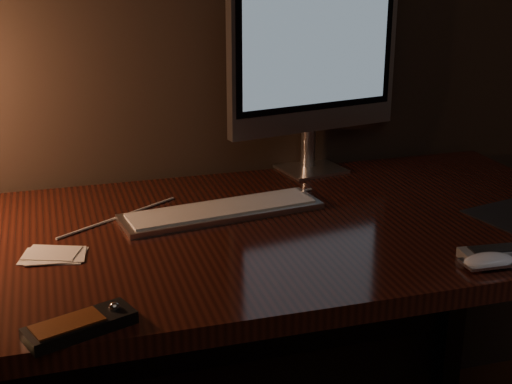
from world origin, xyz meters
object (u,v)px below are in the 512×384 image
object	(u,v)px
desk	(231,270)
media_remote	(80,325)
tv_remote	(507,252)
monitor	(315,58)
keyboard	(222,210)
mouse	(489,263)

from	to	relation	value
desk	media_remote	size ratio (longest dim) A/B	8.98
desk	tv_remote	world-z (taller)	tv_remote
tv_remote	desk	bearing A→B (deg)	146.97
monitor	keyboard	size ratio (longest dim) A/B	1.11
monitor	tv_remote	xyz separation A→B (m)	(0.16, -0.61, -0.28)
keyboard	media_remote	size ratio (longest dim) A/B	2.49
monitor	tv_remote	bearing A→B (deg)	-86.34
media_remote	tv_remote	xyz separation A→B (m)	(0.79, 0.05, -0.00)
desk	mouse	distance (m)	0.56
media_remote	monitor	bearing A→B (deg)	25.96
monitor	mouse	bearing A→B (deg)	-92.15
tv_remote	monitor	bearing A→B (deg)	110.00
monitor	media_remote	xyz separation A→B (m)	(-0.63, -0.66, -0.28)
monitor	mouse	distance (m)	0.71
keyboard	mouse	bearing A→B (deg)	-53.02
keyboard	tv_remote	world-z (taller)	tv_remote
media_remote	keyboard	bearing A→B (deg)	31.73
monitor	tv_remote	distance (m)	0.69
tv_remote	keyboard	bearing A→B (deg)	146.39
desk	tv_remote	size ratio (longest dim) A/B	8.58
keyboard	mouse	size ratio (longest dim) A/B	4.52
desk	monitor	world-z (taller)	monitor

